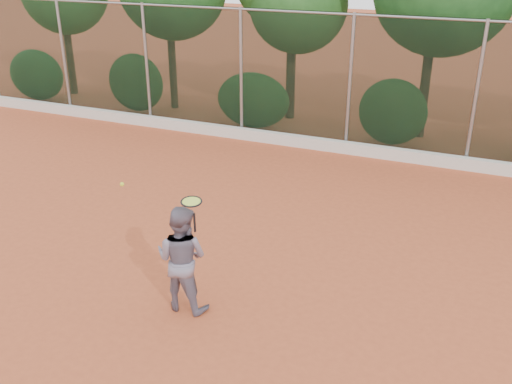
% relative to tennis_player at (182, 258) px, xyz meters
% --- Properties ---
extents(ground, '(80.00, 80.00, 0.00)m').
position_rel_tennis_player_xyz_m(ground, '(0.43, 0.76, -0.83)').
color(ground, '#B54E2A').
rests_on(ground, ground).
extents(concrete_curb, '(24.00, 0.20, 0.30)m').
position_rel_tennis_player_xyz_m(concrete_curb, '(0.43, 7.58, -0.68)').
color(concrete_curb, silver).
rests_on(concrete_curb, ground).
extents(tennis_player, '(0.82, 0.64, 1.66)m').
position_rel_tennis_player_xyz_m(tennis_player, '(0.00, 0.00, 0.00)').
color(tennis_player, slate).
rests_on(tennis_player, ground).
extents(chainlink_fence, '(24.09, 0.09, 3.50)m').
position_rel_tennis_player_xyz_m(chainlink_fence, '(0.43, 7.76, 1.03)').
color(chainlink_fence, black).
rests_on(chainlink_fence, ground).
extents(tennis_racket, '(0.40, 0.40, 0.53)m').
position_rel_tennis_player_xyz_m(tennis_racket, '(0.24, -0.05, 0.95)').
color(tennis_racket, black).
rests_on(tennis_racket, ground).
extents(tennis_ball_in_flight, '(0.07, 0.07, 0.07)m').
position_rel_tennis_player_xyz_m(tennis_ball_in_flight, '(-1.25, 0.42, 0.80)').
color(tennis_ball_in_flight, yellow).
rests_on(tennis_ball_in_flight, ground).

